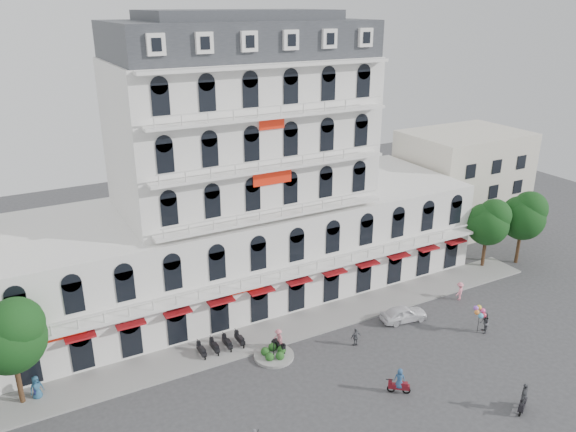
# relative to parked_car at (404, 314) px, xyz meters

# --- Properties ---
(ground) EXTENTS (120.00, 120.00, 0.00)m
(ground) POSITION_rel_parked_car_xyz_m (-9.57, -5.43, -0.71)
(ground) COLOR #38383A
(ground) RESTS_ON ground
(sidewalk) EXTENTS (53.00, 4.00, 0.16)m
(sidewalk) POSITION_rel_parked_car_xyz_m (-9.57, 3.57, -0.63)
(sidewalk) COLOR gray
(sidewalk) RESTS_ON ground
(main_building) EXTENTS (45.00, 15.00, 25.80)m
(main_building) POSITION_rel_parked_car_xyz_m (-9.57, 12.56, 9.25)
(main_building) COLOR silver
(main_building) RESTS_ON ground
(flank_building_east) EXTENTS (14.00, 10.00, 12.00)m
(flank_building_east) POSITION_rel_parked_car_xyz_m (20.43, 14.57, 5.29)
(flank_building_east) COLOR beige
(flank_building_east) RESTS_ON ground
(traffic_island) EXTENTS (3.20, 3.20, 1.60)m
(traffic_island) POSITION_rel_parked_car_xyz_m (-12.57, 0.57, -0.45)
(traffic_island) COLOR gray
(traffic_island) RESTS_ON ground
(parked_scooter_row) EXTENTS (4.40, 1.80, 1.10)m
(parked_scooter_row) POSITION_rel_parked_car_xyz_m (-15.92, 3.37, -0.71)
(parked_scooter_row) COLOR black
(parked_scooter_row) RESTS_ON ground
(tree_west_inner) EXTENTS (4.76, 4.76, 8.25)m
(tree_west_inner) POSITION_rel_parked_car_xyz_m (-30.52, 4.05, 4.98)
(tree_west_inner) COLOR #382314
(tree_west_inner) RESTS_ON ground
(tree_east_inner) EXTENTS (4.40, 4.37, 7.57)m
(tree_east_inner) POSITION_rel_parked_car_xyz_m (14.48, 4.55, 4.51)
(tree_east_inner) COLOR #382314
(tree_east_inner) RESTS_ON ground
(tree_east_outer) EXTENTS (4.65, 4.65, 8.05)m
(tree_east_outer) POSITION_rel_parked_car_xyz_m (18.48, 3.55, 4.84)
(tree_east_outer) COLOR #382314
(tree_east_outer) RESTS_ON ground
(parked_car) EXTENTS (4.37, 2.34, 1.41)m
(parked_car) POSITION_rel_parked_car_xyz_m (0.00, 0.00, 0.00)
(parked_car) COLOR white
(parked_car) RESTS_ON ground
(rider_east) EXTENTS (1.40, 1.21, 2.04)m
(rider_east) POSITION_rel_parked_car_xyz_m (-6.65, -7.60, 0.29)
(rider_east) COLOR maroon
(rider_east) RESTS_ON ground
(rider_northeast) EXTENTS (1.54, 1.04, 2.27)m
(rider_northeast) POSITION_rel_parked_car_xyz_m (-0.42, -13.16, 0.43)
(rider_northeast) COLOR black
(rider_northeast) RESTS_ON ground
(rider_center) EXTENTS (0.75, 1.70, 2.08)m
(rider_center) POSITION_rel_parked_car_xyz_m (-11.89, 1.06, 0.38)
(rider_center) COLOR black
(rider_center) RESTS_ON ground
(pedestrian_left) EXTENTS (1.02, 0.78, 1.88)m
(pedestrian_left) POSITION_rel_parked_car_xyz_m (-29.57, 4.07, 0.23)
(pedestrian_left) COLOR #265172
(pedestrian_left) RESTS_ON ground
(pedestrian_mid) EXTENTS (0.94, 0.41, 1.59)m
(pedestrian_mid) POSITION_rel_parked_car_xyz_m (-5.93, -1.17, 0.09)
(pedestrian_mid) COLOR #56575E
(pedestrian_mid) RESTS_ON ground
(pedestrian_right) EXTENTS (1.31, 1.02, 1.79)m
(pedestrian_right) POSITION_rel_parked_car_xyz_m (7.08, 0.46, 0.19)
(pedestrian_right) COLOR pink
(pedestrian_right) RESTS_ON ground
(pedestrian_far) EXTENTS (0.72, 0.64, 1.66)m
(pedestrian_far) POSITION_rel_parked_car_xyz_m (-29.57, 4.07, 0.12)
(pedestrian_far) COLOR navy
(pedestrian_far) RESTS_ON ground
(balloon_vendor) EXTENTS (1.54, 1.41, 2.45)m
(balloon_vendor) POSITION_rel_parked_car_xyz_m (4.64, -4.70, 0.55)
(balloon_vendor) COLOR #4C4D52
(balloon_vendor) RESTS_ON ground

